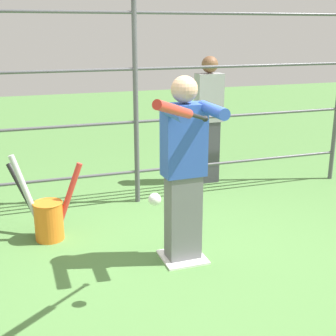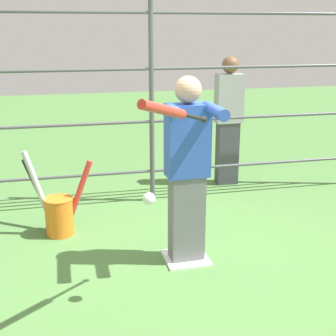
{
  "view_description": "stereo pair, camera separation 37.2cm",
  "coord_description": "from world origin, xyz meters",
  "px_view_note": "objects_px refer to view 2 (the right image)",
  "views": [
    {
      "loc": [
        1.43,
        3.72,
        2.08
      ],
      "look_at": [
        0.23,
        0.25,
        0.98
      ],
      "focal_mm": 50.0,
      "sensor_mm": 36.0,
      "label": 1
    },
    {
      "loc": [
        1.07,
        3.83,
        2.08
      ],
      "look_at": [
        0.23,
        0.25,
        0.98
      ],
      "focal_mm": 50.0,
      "sensor_mm": 36.0,
      "label": 2
    }
  ],
  "objects_px": {
    "bat_bucket": "(58,211)",
    "bystander_behind_fence": "(228,119)",
    "batter": "(188,166)",
    "softball_in_flight": "(149,199)",
    "baseball_bat_swinging": "(169,111)"
  },
  "relations": [
    {
      "from": "bat_bucket",
      "to": "batter",
      "type": "bearing_deg",
      "value": 142.98
    },
    {
      "from": "batter",
      "to": "softball_in_flight",
      "type": "relative_size",
      "value": 17.73
    },
    {
      "from": "batter",
      "to": "bat_bucket",
      "type": "relative_size",
      "value": 1.87
    },
    {
      "from": "batter",
      "to": "softball_in_flight",
      "type": "xyz_separation_m",
      "value": [
        0.47,
        0.61,
        -0.05
      ]
    },
    {
      "from": "baseball_bat_swinging",
      "to": "softball_in_flight",
      "type": "bearing_deg",
      "value": -65.37
    },
    {
      "from": "baseball_bat_swinging",
      "to": "softball_in_flight",
      "type": "height_order",
      "value": "baseball_bat_swinging"
    },
    {
      "from": "bat_bucket",
      "to": "bystander_behind_fence",
      "type": "bearing_deg",
      "value": -152.5
    },
    {
      "from": "softball_in_flight",
      "to": "bystander_behind_fence",
      "type": "relative_size",
      "value": 0.06
    },
    {
      "from": "softball_in_flight",
      "to": "bat_bucket",
      "type": "relative_size",
      "value": 0.11
    },
    {
      "from": "bat_bucket",
      "to": "bystander_behind_fence",
      "type": "height_order",
      "value": "bystander_behind_fence"
    },
    {
      "from": "batter",
      "to": "softball_in_flight",
      "type": "distance_m",
      "value": 0.77
    },
    {
      "from": "baseball_bat_swinging",
      "to": "bystander_behind_fence",
      "type": "distance_m",
      "value": 3.33
    },
    {
      "from": "softball_in_flight",
      "to": "bat_bucket",
      "type": "xyz_separation_m",
      "value": [
        0.69,
        -1.48,
        -0.62
      ]
    },
    {
      "from": "bat_bucket",
      "to": "baseball_bat_swinging",
      "type": "bearing_deg",
      "value": 115.01
    },
    {
      "from": "batter",
      "to": "bat_bucket",
      "type": "xyz_separation_m",
      "value": [
        1.16,
        -0.87,
        -0.67
      ]
    }
  ]
}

